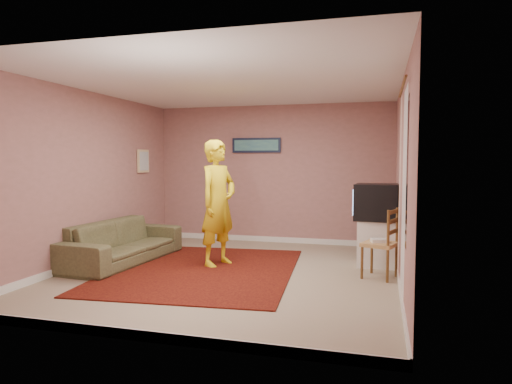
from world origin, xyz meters
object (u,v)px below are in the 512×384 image
(crt_tv, at_px, (376,202))
(chair_b, at_px, (380,235))
(chair_a, at_px, (372,224))
(sofa, at_px, (123,242))
(tv_cabinet, at_px, (376,243))
(person, at_px, (218,203))

(crt_tv, bearing_deg, chair_b, -80.72)
(chair_b, bearing_deg, chair_a, -156.29)
(chair_a, height_order, sofa, chair_a)
(tv_cabinet, height_order, sofa, tv_cabinet)
(crt_tv, xyz_separation_m, sofa, (-3.74, -0.78, -0.63))
(tv_cabinet, distance_m, sofa, 3.83)
(tv_cabinet, xyz_separation_m, chair_a, (-0.07, 0.77, 0.17))
(crt_tv, height_order, chair_b, crt_tv)
(chair_b, height_order, sofa, chair_b)
(person, bearing_deg, tv_cabinet, -54.30)
(chair_a, xyz_separation_m, chair_b, (0.12, -1.47, 0.06))
(chair_b, distance_m, sofa, 3.81)
(tv_cabinet, relative_size, sofa, 0.32)
(crt_tv, distance_m, chair_b, 0.80)
(tv_cabinet, distance_m, chair_a, 0.79)
(tv_cabinet, relative_size, chair_b, 1.29)
(person, bearing_deg, crt_tv, -54.25)
(person, bearing_deg, chair_b, -71.62)
(crt_tv, relative_size, person, 0.36)
(sofa, bearing_deg, chair_b, -84.77)
(tv_cabinet, relative_size, chair_a, 1.50)
(tv_cabinet, xyz_separation_m, crt_tv, (-0.01, 0.00, 0.61))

